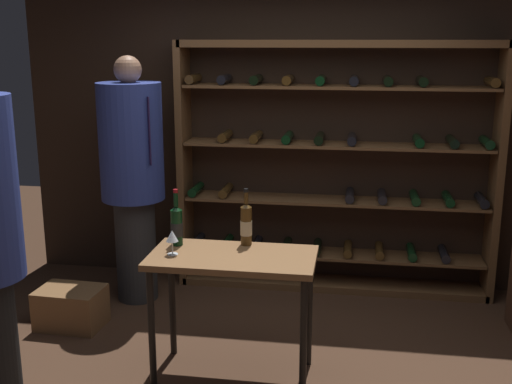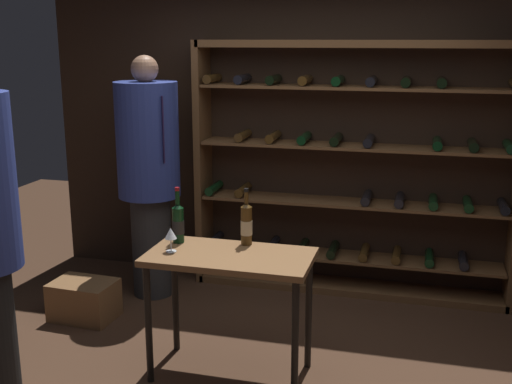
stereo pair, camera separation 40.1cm
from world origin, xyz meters
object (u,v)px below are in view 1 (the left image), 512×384
wine_rack (335,170)px  wine_bottle_amber_reserve (246,224)px  tasting_table (233,271)px  person_guest_khaki (132,170)px  wine_bottle_green_slim (177,225)px  wine_glass_stemmed_right (172,237)px  wine_crate (71,308)px

wine_rack → wine_bottle_amber_reserve: 1.48m
tasting_table → wine_bottle_amber_reserve: 0.33m
person_guest_khaki → wine_bottle_amber_reserve: (1.09, -0.90, -0.14)m
wine_bottle_green_slim → tasting_table: bearing=-19.1°
wine_bottle_green_slim → wine_glass_stemmed_right: wine_bottle_green_slim is taller
wine_crate → wine_bottle_amber_reserve: bearing=-12.1°
person_guest_khaki → wine_bottle_green_slim: bearing=-4.4°
wine_crate → wine_glass_stemmed_right: bearing=-29.9°
wine_bottle_green_slim → wine_bottle_amber_reserve: bearing=9.5°
person_guest_khaki → wine_bottle_green_slim: person_guest_khaki is taller
wine_bottle_green_slim → person_guest_khaki: bearing=123.4°
person_guest_khaki → wine_crate: bearing=-65.6°
tasting_table → wine_bottle_amber_reserve: (0.05, 0.21, 0.25)m
wine_bottle_green_slim → wine_bottle_amber_reserve: wine_bottle_amber_reserve is taller
tasting_table → wine_crate: 1.55m
tasting_table → wine_crate: tasting_table is taller
wine_rack → wine_glass_stemmed_right: size_ratio=16.98×
wine_rack → tasting_table: bearing=-109.4°
wine_rack → wine_bottle_amber_reserve: wine_rack is taller
wine_rack → tasting_table: wine_rack is taller
wine_crate → wine_bottle_amber_reserve: size_ratio=1.28×
wine_bottle_amber_reserve → wine_glass_stemmed_right: size_ratio=2.38×
person_guest_khaki → wine_bottle_amber_reserve: size_ratio=5.35×
wine_rack → wine_glass_stemmed_right: 1.90m
wine_bottle_amber_reserve → wine_crate: bearing=167.9°
person_guest_khaki → wine_glass_stemmed_right: 1.35m
wine_bottle_green_slim → wine_rack: bearing=56.8°
wine_bottle_amber_reserve → person_guest_khaki: bearing=140.4°
wine_bottle_amber_reserve → wine_bottle_green_slim: bearing=-170.5°
wine_glass_stemmed_right → wine_rack: bearing=60.6°
wine_crate → wine_glass_stemmed_right: wine_glass_stemmed_right is taller
person_guest_khaki → wine_glass_stemmed_right: size_ratio=12.74×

